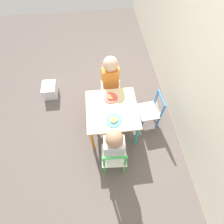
% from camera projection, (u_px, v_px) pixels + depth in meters
% --- Properties ---
extents(ground_plane, '(6.00, 6.00, 0.00)m').
position_uv_depth(ground_plane, '(112.00, 127.00, 2.33)').
color(ground_plane, '#5B514C').
extents(kids_table, '(0.58, 0.58, 0.44)m').
position_uv_depth(kids_table, '(112.00, 112.00, 2.01)').
color(kids_table, beige).
rests_on(kids_table, ground_plane).
extents(chair_green, '(0.28, 0.28, 0.50)m').
position_uv_depth(chair_green, '(114.00, 158.00, 1.85)').
color(chair_green, silver).
rests_on(chair_green, ground_plane).
extents(chair_yellow, '(0.28, 0.28, 0.50)m').
position_uv_depth(chair_yellow, '(111.00, 87.00, 2.39)').
color(chair_yellow, silver).
rests_on(chair_yellow, ground_plane).
extents(chair_blue, '(0.28, 0.28, 0.50)m').
position_uv_depth(chair_blue, '(151.00, 111.00, 2.17)').
color(chair_blue, silver).
rests_on(chair_blue, ground_plane).
extents(child_right, '(0.22, 0.21, 0.71)m').
position_uv_depth(child_right, '(114.00, 146.00, 1.73)').
color(child_right, '#7A6B5B').
rests_on(child_right, ground_plane).
extents(child_left, '(0.23, 0.21, 0.78)m').
position_uv_depth(child_left, '(111.00, 78.00, 2.16)').
color(child_left, '#38383D').
rests_on(child_left, ground_plane).
extents(plate_right, '(0.18, 0.18, 0.03)m').
position_uv_depth(plate_right, '(114.00, 120.00, 1.87)').
color(plate_right, '#4C9EE0').
rests_on(plate_right, kids_table).
extents(plate_left, '(0.16, 0.16, 0.03)m').
position_uv_depth(plate_left, '(111.00, 98.00, 2.03)').
color(plate_left, '#E54C47').
rests_on(plate_left, kids_table).
extents(storage_bin, '(0.24, 0.19, 0.18)m').
position_uv_depth(storage_bin, '(50.00, 90.00, 2.55)').
color(storage_bin, silver).
rests_on(storage_bin, ground_plane).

